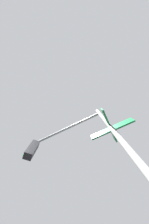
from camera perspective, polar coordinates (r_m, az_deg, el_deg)
The scene contains 1 object.
traffic_signal_near at distance 2.96m, azimuth -3.74°, elevation -18.72°, with size 2.64×2.47×6.01m.
Camera 1 is at (-7.68, -6.21, 1.79)m, focal length 17.06 mm.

